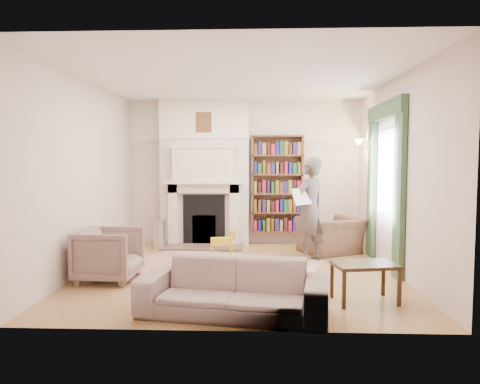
{
  "coord_description": "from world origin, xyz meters",
  "views": [
    {
      "loc": [
        0.25,
        -6.2,
        1.6
      ],
      "look_at": [
        0.0,
        0.25,
        1.15
      ],
      "focal_mm": 32.0,
      "sensor_mm": 36.0,
      "label": 1
    }
  ],
  "objects_px": {
    "armchair_left": "(109,254)",
    "paraffin_heater": "(159,234)",
    "coffee_table": "(365,282)",
    "armchair_reading": "(331,235)",
    "bookcase": "(277,184)",
    "rocking_horse": "(221,245)",
    "man_reading": "(310,209)",
    "sofa": "(233,288)"
  },
  "relations": [
    {
      "from": "armchair_left",
      "to": "paraffin_heater",
      "type": "bearing_deg",
      "value": -2.96
    },
    {
      "from": "coffee_table",
      "to": "armchair_reading",
      "type": "bearing_deg",
      "value": 78.95
    },
    {
      "from": "bookcase",
      "to": "coffee_table",
      "type": "xyz_separation_m",
      "value": [
        0.84,
        -3.46,
        -0.95
      ]
    },
    {
      "from": "armchair_reading",
      "to": "paraffin_heater",
      "type": "bearing_deg",
      "value": -29.01
    },
    {
      "from": "armchair_reading",
      "to": "paraffin_heater",
      "type": "height_order",
      "value": "armchair_reading"
    },
    {
      "from": "paraffin_heater",
      "to": "coffee_table",
      "type": "bearing_deg",
      "value": -43.27
    },
    {
      "from": "armchair_reading",
      "to": "armchair_left",
      "type": "relative_size",
      "value": 1.25
    },
    {
      "from": "rocking_horse",
      "to": "coffee_table",
      "type": "bearing_deg",
      "value": -59.8
    },
    {
      "from": "armchair_left",
      "to": "armchair_reading",
      "type": "bearing_deg",
      "value": -57.99
    },
    {
      "from": "rocking_horse",
      "to": "man_reading",
      "type": "bearing_deg",
      "value": -13.02
    },
    {
      "from": "armchair_reading",
      "to": "sofa",
      "type": "distance_m",
      "value": 3.46
    },
    {
      "from": "bookcase",
      "to": "paraffin_heater",
      "type": "height_order",
      "value": "bookcase"
    },
    {
      "from": "sofa",
      "to": "man_reading",
      "type": "height_order",
      "value": "man_reading"
    },
    {
      "from": "bookcase",
      "to": "rocking_horse",
      "type": "distance_m",
      "value": 1.92
    },
    {
      "from": "armchair_reading",
      "to": "man_reading",
      "type": "distance_m",
      "value": 0.91
    },
    {
      "from": "armchair_left",
      "to": "rocking_horse",
      "type": "bearing_deg",
      "value": -44.39
    },
    {
      "from": "armchair_reading",
      "to": "paraffin_heater",
      "type": "xyz_separation_m",
      "value": [
        -3.1,
        0.22,
        -0.04
      ]
    },
    {
      "from": "armchair_left",
      "to": "man_reading",
      "type": "height_order",
      "value": "man_reading"
    },
    {
      "from": "sofa",
      "to": "armchair_left",
      "type": "bearing_deg",
      "value": 153.92
    },
    {
      "from": "bookcase",
      "to": "armchair_reading",
      "type": "xyz_separation_m",
      "value": [
        0.91,
        -0.82,
        -0.86
      ]
    },
    {
      "from": "armchair_left",
      "to": "rocking_horse",
      "type": "distance_m",
      "value": 1.94
    },
    {
      "from": "bookcase",
      "to": "coffee_table",
      "type": "bearing_deg",
      "value": -76.33
    },
    {
      "from": "armchair_reading",
      "to": "rocking_horse",
      "type": "distance_m",
      "value": 1.96
    },
    {
      "from": "man_reading",
      "to": "rocking_horse",
      "type": "height_order",
      "value": "man_reading"
    },
    {
      "from": "paraffin_heater",
      "to": "rocking_horse",
      "type": "distance_m",
      "value": 1.44
    },
    {
      "from": "armchair_reading",
      "to": "man_reading",
      "type": "height_order",
      "value": "man_reading"
    },
    {
      "from": "armchair_reading",
      "to": "rocking_horse",
      "type": "height_order",
      "value": "armchair_reading"
    },
    {
      "from": "coffee_table",
      "to": "rocking_horse",
      "type": "distance_m",
      "value": 2.77
    },
    {
      "from": "sofa",
      "to": "armchair_reading",
      "type": "bearing_deg",
      "value": 72.49
    },
    {
      "from": "sofa",
      "to": "man_reading",
      "type": "distance_m",
      "value": 2.78
    },
    {
      "from": "sofa",
      "to": "paraffin_heater",
      "type": "relative_size",
      "value": 3.55
    },
    {
      "from": "armchair_left",
      "to": "coffee_table",
      "type": "distance_m",
      "value": 3.32
    },
    {
      "from": "armchair_reading",
      "to": "rocking_horse",
      "type": "bearing_deg",
      "value": -8.85
    },
    {
      "from": "coffee_table",
      "to": "paraffin_heater",
      "type": "relative_size",
      "value": 1.27
    },
    {
      "from": "coffee_table",
      "to": "rocking_horse",
      "type": "bearing_deg",
      "value": 121.37
    },
    {
      "from": "bookcase",
      "to": "sofa",
      "type": "xyz_separation_m",
      "value": [
        -0.64,
        -3.92,
        -0.89
      ]
    },
    {
      "from": "sofa",
      "to": "coffee_table",
      "type": "height_order",
      "value": "sofa"
    },
    {
      "from": "coffee_table",
      "to": "paraffin_heater",
      "type": "bearing_deg",
      "value": 127.13
    },
    {
      "from": "armchair_reading",
      "to": "coffee_table",
      "type": "bearing_deg",
      "value": 63.59
    },
    {
      "from": "sofa",
      "to": "paraffin_heater",
      "type": "distance_m",
      "value": 3.66
    },
    {
      "from": "sofa",
      "to": "paraffin_heater",
      "type": "height_order",
      "value": "sofa"
    },
    {
      "from": "bookcase",
      "to": "sofa",
      "type": "height_order",
      "value": "bookcase"
    }
  ]
}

